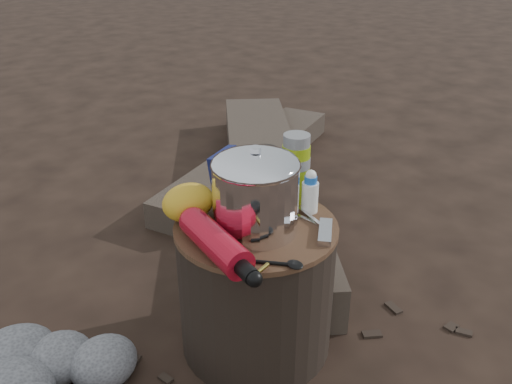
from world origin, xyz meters
TOP-DOWN VIEW (x-y plane):
  - ground at (0.00, 0.00)m, footprint 60.00×60.00m
  - stump at (0.00, 0.00)m, footprint 0.42×0.42m
  - log_main at (0.62, 0.69)m, footprint 1.31×1.68m
  - log_small at (0.72, 0.92)m, footprint 1.33×0.77m
  - foil_windscreen at (-0.00, 0.01)m, footprint 0.20×0.20m
  - camping_pot at (-0.01, -0.02)m, footprint 0.21×0.21m
  - fuel_bottle at (-0.16, -0.05)m, footprint 0.11×0.31m
  - thermos at (0.17, 0.04)m, footprint 0.08×0.08m
  - travel_mug at (0.13, 0.12)m, footprint 0.09×0.09m
  - stuff_sack at (-0.11, 0.14)m, footprint 0.14×0.11m
  - food_pouch at (0.02, 0.16)m, footprint 0.11×0.07m
  - multitool at (0.10, -0.15)m, footprint 0.11×0.10m
  - pot_grabber at (0.12, -0.07)m, footprint 0.04×0.12m
  - spork at (-0.09, -0.15)m, footprint 0.11×0.12m
  - squeeze_bottle at (0.16, -0.03)m, footprint 0.04×0.04m

SIDE VIEW (x-z plane):
  - ground at x=0.00m, z-range 0.00..0.00m
  - log_small at x=0.72m, z-range 0.00..0.11m
  - log_main at x=0.62m, z-range 0.00..0.15m
  - stump at x=0.00m, z-range 0.00..0.39m
  - spork at x=-0.09m, z-range 0.39..0.40m
  - pot_grabber at x=0.12m, z-range 0.39..0.40m
  - multitool at x=0.10m, z-range 0.39..0.40m
  - fuel_bottle at x=-0.16m, z-range 0.39..0.46m
  - stuff_sack at x=-0.11m, z-range 0.39..0.48m
  - squeeze_bottle at x=0.16m, z-range 0.39..0.49m
  - foil_windscreen at x=0.00m, z-range 0.39..0.51m
  - travel_mug at x=0.13m, z-range 0.39..0.52m
  - food_pouch at x=0.02m, z-range 0.39..0.53m
  - thermos at x=0.17m, z-range 0.39..0.58m
  - camping_pot at x=-0.01m, z-range 0.39..0.60m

